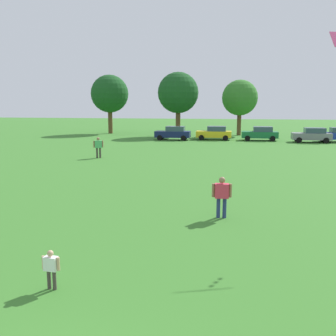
% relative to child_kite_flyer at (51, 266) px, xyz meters
% --- Properties ---
extents(ground_plane, '(160.00, 160.00, 0.00)m').
position_rel_child_kite_flyer_xyz_m(ground_plane, '(1.68, 25.70, -0.58)').
color(ground_plane, '#387528').
extents(child_kite_flyer, '(0.46, 0.20, 0.98)m').
position_rel_child_kite_flyer_xyz_m(child_kite_flyer, '(0.00, 0.00, 0.00)').
color(child_kite_flyer, '#3F3833').
rests_on(child_kite_flyer, ground).
extents(adult_bystander, '(0.77, 0.34, 1.62)m').
position_rel_child_kite_flyer_xyz_m(adult_bystander, '(3.77, 6.50, 0.38)').
color(adult_bystander, navy).
rests_on(adult_bystander, ground).
extents(bystander_near_trees, '(0.76, 0.49, 1.70)m').
position_rel_child_kite_flyer_xyz_m(bystander_near_trees, '(-6.76, 21.35, 0.43)').
color(bystander_near_trees, '#3F3833').
rests_on(bystander_near_trees, ground).
extents(parked_car_navy_0, '(4.30, 2.02, 1.68)m').
position_rel_child_kite_flyer_xyz_m(parked_car_navy_0, '(-3.24, 38.00, 0.28)').
color(parked_car_navy_0, '#141E4C').
rests_on(parked_car_navy_0, ground).
extents(parked_car_yellow_1, '(4.30, 2.02, 1.68)m').
position_rel_child_kite_flyer_xyz_m(parked_car_yellow_1, '(1.76, 39.01, 0.28)').
color(parked_car_yellow_1, yellow).
rests_on(parked_car_yellow_1, ground).
extents(parked_car_green_2, '(4.30, 2.02, 1.68)m').
position_rel_child_kite_flyer_xyz_m(parked_car_green_2, '(7.29, 39.09, 0.28)').
color(parked_car_green_2, '#196B38').
rests_on(parked_car_green_2, ground).
extents(parked_car_gray_3, '(4.30, 2.02, 1.68)m').
position_rel_child_kite_flyer_xyz_m(parked_car_gray_3, '(13.01, 37.77, 0.28)').
color(parked_car_gray_3, slate).
rests_on(parked_car_gray_3, ground).
extents(tree_far_left, '(5.56, 5.56, 8.67)m').
position_rel_child_kite_flyer_xyz_m(tree_far_left, '(-14.28, 46.68, 5.27)').
color(tree_far_left, brown).
rests_on(tree_far_left, ground).
extents(tree_center, '(5.58, 5.58, 8.70)m').
position_rel_child_kite_flyer_xyz_m(tree_center, '(-3.58, 44.03, 5.29)').
color(tree_center, brown).
rests_on(tree_center, ground).
extents(tree_far_right, '(4.97, 4.97, 7.74)m').
position_rel_child_kite_flyer_xyz_m(tree_far_right, '(4.78, 46.60, 4.65)').
color(tree_far_right, brown).
rests_on(tree_far_right, ground).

